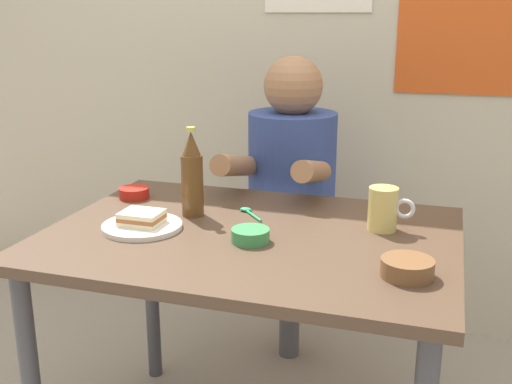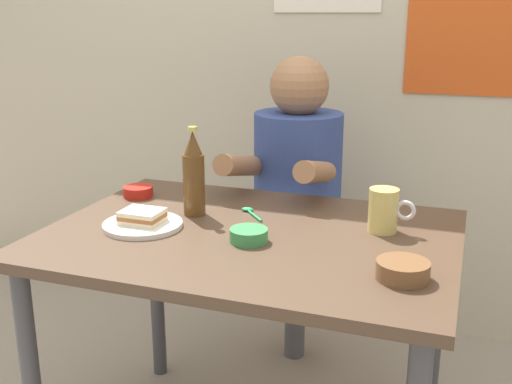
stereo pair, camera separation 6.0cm
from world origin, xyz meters
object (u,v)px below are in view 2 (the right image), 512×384
stool (296,274)px  beer_bottle (194,176)px  dining_table (250,264)px  sandwich (142,216)px  sambal_bowl_red (138,191)px  person_seated (297,169)px  plate_orange (143,225)px  beer_mug (384,210)px

stool → beer_bottle: size_ratio=1.72×
dining_table → sandwich: (-0.29, -0.06, 0.13)m
sambal_bowl_red → sandwich: bearing=-57.6°
beer_bottle → sandwich: bearing=-119.8°
stool → person_seated: bearing=-90.0°
stool → dining_table: bearing=-85.8°
plate_orange → sambal_bowl_red: (-0.16, 0.26, 0.01)m
person_seated → sandwich: person_seated is taller
person_seated → beer_bottle: bearing=-106.9°
plate_orange → sandwich: bearing=90.0°
sambal_bowl_red → dining_table: bearing=-23.1°
sambal_bowl_red → plate_orange: bearing=-57.6°
stool → beer_bottle: (-0.16, -0.54, 0.51)m
sandwich → plate_orange: bearing=-90.0°
beer_bottle → dining_table: bearing=-23.5°
stool → beer_bottle: 0.76m
beer_mug → sambal_bowl_red: bearing=175.3°
person_seated → stool: bearing=90.0°
dining_table → beer_bottle: (-0.21, 0.09, 0.21)m
person_seated → plate_orange: (-0.25, -0.68, -0.02)m
person_seated → beer_bottle: (-0.16, -0.53, 0.09)m
stool → sambal_bowl_red: 0.73m
plate_orange → beer_bottle: size_ratio=0.84×
stool → plate_orange: (-0.25, -0.69, 0.40)m
person_seated → sambal_bowl_red: bearing=-134.1°
plate_orange → sambal_bowl_red: size_ratio=2.29×
beer_bottle → sambal_bowl_red: size_ratio=2.73×
dining_table → sandwich: bearing=-168.0°
dining_table → sambal_bowl_red: (-0.46, 0.19, 0.11)m
dining_table → person_seated: person_seated is taller
dining_table → sambal_bowl_red: size_ratio=11.46×
dining_table → plate_orange: 0.32m
beer_mug → beer_bottle: beer_bottle is taller
person_seated → beer_mug: 0.62m
stool → person_seated: size_ratio=0.63×
dining_table → stool: size_ratio=2.44×
sambal_bowl_red → beer_bottle: bearing=-22.7°
beer_bottle → beer_mug: bearing=4.1°
stool → plate_orange: bearing=-109.7°
beer_mug → beer_bottle: bearing=-175.9°
plate_orange → sambal_bowl_red: sambal_bowl_red is taller
dining_table → beer_mug: size_ratio=8.73×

